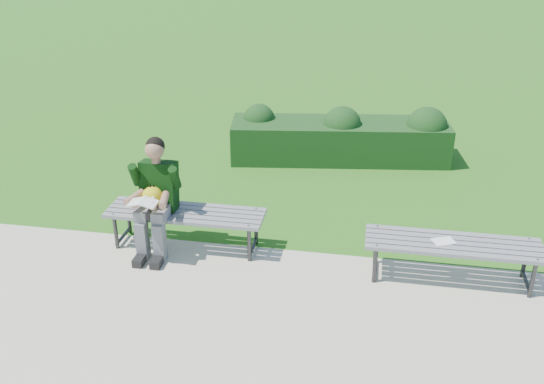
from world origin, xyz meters
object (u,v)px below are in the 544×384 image
at_px(bench_left, 185,216).
at_px(seated_boy, 155,194).
at_px(bench_right, 453,247).
at_px(hedge, 344,137).
at_px(paper_sheet, 444,241).

bearing_deg(bench_left, seated_boy, -162.77).
bearing_deg(bench_right, seated_boy, 178.43).
bearing_deg(seated_boy, hedge, 58.79).
xyz_separation_m(hedge, paper_sheet, (1.24, -3.22, 0.11)).
distance_m(hedge, bench_left, 3.43).
relative_size(bench_right, seated_boy, 1.37).
relative_size(hedge, seated_boy, 2.58).
bearing_deg(hedge, paper_sheet, -68.92).
xyz_separation_m(bench_left, bench_right, (2.94, -0.18, 0.00)).
distance_m(bench_left, bench_right, 2.94).
height_order(hedge, paper_sheet, hedge).
height_order(hedge, bench_left, hedge).
bearing_deg(bench_left, paper_sheet, -3.67).
relative_size(bench_left, paper_sheet, 6.79).
distance_m(hedge, seated_boy, 3.67).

